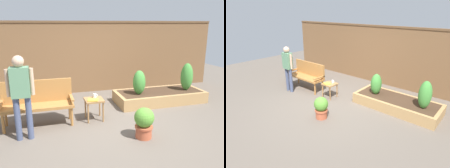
{
  "view_description": "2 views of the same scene",
  "coord_description": "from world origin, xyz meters",
  "views": [
    {
      "loc": [
        -1.34,
        -4.39,
        2.09
      ],
      "look_at": [
        0.23,
        0.87,
        0.65
      ],
      "focal_mm": 37.28,
      "sensor_mm": 36.0,
      "label": 1
    },
    {
      "loc": [
        3.63,
        -3.89,
        2.7
      ],
      "look_at": [
        0.03,
        0.32,
        0.56
      ],
      "focal_mm": 31.27,
      "sensor_mm": 36.0,
      "label": 2
    }
  ],
  "objects": [
    {
      "name": "potted_boxwood",
      "position": [
        0.37,
        -0.74,
        0.32
      ],
      "size": [
        0.37,
        0.37,
        0.59
      ],
      "color": "#B75638",
      "rests_on": "ground_plane"
    },
    {
      "name": "ground_plane",
      "position": [
        0.0,
        0.0,
        0.0
      ],
      "size": [
        14.0,
        14.0,
        0.0
      ],
      "primitive_type": "plane",
      "color": "#60564C"
    },
    {
      "name": "raised_planter_bed",
      "position": [
        1.63,
        1.05,
        0.15
      ],
      "size": [
        2.4,
        1.0,
        0.3
      ],
      "color": "#AD8451",
      "rests_on": "ground_plane"
    },
    {
      "name": "side_table",
      "position": [
        -0.34,
        0.35,
        0.4
      ],
      "size": [
        0.4,
        0.4,
        0.48
      ],
      "color": "#9E7042",
      "rests_on": "ground_plane"
    },
    {
      "name": "garden_bench",
      "position": [
        -1.52,
        0.45,
        0.54
      ],
      "size": [
        1.44,
        0.48,
        0.94
      ],
      "color": "#A87038",
      "rests_on": "ground_plane"
    },
    {
      "name": "book_on_table",
      "position": [
        -0.38,
        0.26,
        0.49
      ],
      "size": [
        0.26,
        0.24,
        0.03
      ],
      "primitive_type": "cube",
      "rotation": [
        0.0,
        0.0,
        -0.34
      ],
      "color": "gold",
      "rests_on": "side_table"
    },
    {
      "name": "shrub_far_corner",
      "position": [
        2.39,
        0.96,
        0.67
      ],
      "size": [
        0.32,
        0.32,
        0.74
      ],
      "color": "brown",
      "rests_on": "raised_planter_bed"
    },
    {
      "name": "cup_on_table",
      "position": [
        -0.3,
        0.46,
        0.52
      ],
      "size": [
        0.11,
        0.08,
        0.09
      ],
      "color": "white",
      "rests_on": "side_table"
    },
    {
      "name": "fence_back",
      "position": [
        0.0,
        2.6,
        1.09
      ],
      "size": [
        8.4,
        0.14,
        2.16
      ],
      "color": "brown",
      "rests_on": "ground_plane"
    },
    {
      "name": "shrub_near_bench",
      "position": [
        0.98,
        0.96,
        0.61
      ],
      "size": [
        0.32,
        0.32,
        0.62
      ],
      "color": "brown",
      "rests_on": "raised_planter_bed"
    },
    {
      "name": "person_by_bench",
      "position": [
        -1.76,
        -0.17,
        0.93
      ],
      "size": [
        0.47,
        0.2,
        1.56
      ],
      "color": "#475170",
      "rests_on": "ground_plane"
    }
  ]
}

